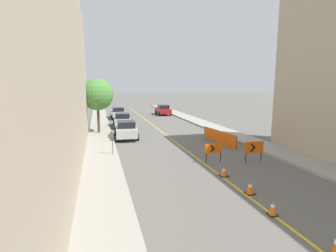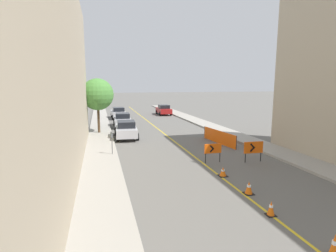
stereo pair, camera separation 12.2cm
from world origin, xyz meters
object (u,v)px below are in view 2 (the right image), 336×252
Objects in this scene: traffic_cone_third at (334,246)px; arrow_barricade_primary at (213,149)px; parked_car_curb_mid at (122,120)px; parked_car_curb_near at (126,129)px; traffic_cone_farthest at (223,172)px; parking_meter_far_curb at (112,140)px; traffic_cone_fourth at (271,208)px; traffic_cone_fifth at (249,188)px; arrow_barricade_secondary at (253,148)px; street_tree_left_near at (98,95)px; parked_car_curb_far at (118,113)px; parked_car_opposite_side at (164,110)px.

arrow_barricade_primary is at bearing 87.24° from traffic_cone_third.
parked_car_curb_near is at bearing -89.83° from parked_car_curb_mid.
traffic_cone_farthest is 0.36× the size of parking_meter_far_curb.
parked_car_curb_near is 6.53m from parked_car_curb_mid.
traffic_cone_fifth reaches higher than traffic_cone_fourth.
traffic_cone_farthest is 0.38× the size of arrow_barricade_secondary.
arrow_barricade_secondary is (2.92, 4.26, 0.62)m from traffic_cone_fifth.
parking_meter_far_curb reaches higher than traffic_cone_farthest.
parking_meter_far_curb is 8.99m from street_tree_left_near.
parked_car_curb_mid reaches higher than traffic_cone_fifth.
traffic_cone_fifth is 14.35m from parked_car_curb_near.
parked_car_curb_far and parked_car_opposite_side have the same top height.
traffic_cone_farthest is at bearing 87.57° from traffic_cone_fourth.
street_tree_left_near reaches higher than arrow_barricade_primary.
arrow_barricade_secondary is 0.30× the size of parked_car_curb_far.
parked_car_curb_far is (0.29, 14.08, 0.00)m from parked_car_curb_near.
street_tree_left_near reaches higher than parking_meter_far_curb.
parked_car_curb_near is at bearing 102.44° from traffic_cone_third.
traffic_cone_farthest is 25.72m from parked_car_curb_far.
parked_car_curb_mid is 12.58m from parking_meter_far_curb.
parked_car_opposite_side is at bearing 84.15° from traffic_cone_third.
parked_car_curb_near is (-4.03, 18.25, 0.44)m from traffic_cone_third.
parked_car_opposite_side is at bearing 83.40° from traffic_cone_fifth.
traffic_cone_fourth is at bearing -73.12° from parked_car_curb_near.
parked_car_curb_near reaches higher than parking_meter_far_curb.
parked_car_curb_far reaches higher than arrow_barricade_secondary.
parked_car_curb_mid reaches higher than traffic_cone_fourth.
parked_car_opposite_side reaches higher than traffic_cone_third.
traffic_cone_fourth is 16.16m from parked_car_curb_near.
street_tree_left_near reaches higher than arrow_barricade_secondary.
parking_meter_far_curb is at bearing 114.25° from traffic_cone_third.
arrow_barricade_primary reaches higher than traffic_cone_fifth.
parked_car_curb_near is 6.13m from parking_meter_far_curb.
traffic_cone_third is 0.17× the size of parked_car_curb_far.
traffic_cone_fifth is at bearing -88.05° from traffic_cone_farthest.
parked_car_curb_near reaches higher than traffic_cone_fifth.
traffic_cone_fourth is 6.75m from arrow_barricade_primary.
traffic_cone_fifth is 17.95m from street_tree_left_near.
traffic_cone_third is 1.47× the size of traffic_cone_farthest.
arrow_barricade_primary is (0.45, 9.25, 0.50)m from traffic_cone_third.
parked_car_curb_near is (-4.09, 13.75, 0.51)m from traffic_cone_fifth.
traffic_cone_third is 0.56× the size of arrow_barricade_secondary.
parked_car_curb_mid is at bearing 99.17° from traffic_cone_fourth.
traffic_cone_fourth is 19.65m from street_tree_left_near.
traffic_cone_third is at bearing -85.95° from parked_car_curb_far.
parked_car_curb_far is at bearing 84.81° from parking_meter_far_curb.
parked_car_curb_near is at bearing 106.55° from traffic_cone_fifth.
traffic_cone_third is 22.10m from street_tree_left_near.
street_tree_left_near is (-6.21, 18.30, 3.59)m from traffic_cone_fourth.
traffic_cone_farthest is at bearing -145.39° from arrow_barricade_secondary.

